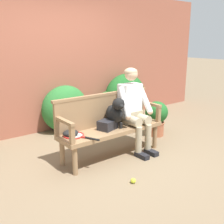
# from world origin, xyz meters

# --- Properties ---
(ground_plane) EXTENTS (40.00, 40.00, 0.00)m
(ground_plane) POSITION_xyz_m (0.00, 0.00, 0.00)
(ground_plane) COLOR #7A664C
(brick_garden_fence) EXTENTS (8.00, 0.30, 2.67)m
(brick_garden_fence) POSITION_xyz_m (0.00, 1.87, 1.34)
(brick_garden_fence) COLOR #9E5642
(brick_garden_fence) RESTS_ON ground
(hedge_bush_far_right) EXTENTS (0.87, 0.53, 0.66)m
(hedge_bush_far_right) POSITION_xyz_m (1.12, 1.52, 0.33)
(hedge_bush_far_right) COLOR #1E5B23
(hedge_bush_far_right) RESTS_ON ground
(hedge_bush_mid_left) EXTENTS (1.05, 0.64, 1.00)m
(hedge_bush_mid_left) POSITION_xyz_m (1.53, 1.48, 0.50)
(hedge_bush_mid_left) COLOR #1E5B23
(hedge_bush_mid_left) RESTS_ON ground
(hedge_bush_mid_right) EXTENTS (0.94, 0.61, 0.89)m
(hedge_bush_mid_right) POSITION_xyz_m (0.02, 1.50, 0.45)
(hedge_bush_mid_right) COLOR #286B2D
(hedge_bush_mid_right) RESTS_ON ground
(garden_bench) EXTENTS (1.66, 0.47, 0.45)m
(garden_bench) POSITION_xyz_m (0.00, 0.00, 0.39)
(garden_bench) COLOR #93704C
(garden_bench) RESTS_ON ground
(bench_backrest) EXTENTS (1.70, 0.06, 0.50)m
(bench_backrest) POSITION_xyz_m (0.00, 0.21, 0.70)
(bench_backrest) COLOR #93704C
(bench_backrest) RESTS_ON garden_bench
(bench_armrest_left_end) EXTENTS (0.06, 0.47, 0.28)m
(bench_armrest_left_end) POSITION_xyz_m (-0.79, -0.09, 0.65)
(bench_armrest_left_end) COLOR #93704C
(bench_armrest_left_end) RESTS_ON garden_bench
(bench_armrest_right_end) EXTENTS (0.06, 0.47, 0.28)m
(bench_armrest_right_end) POSITION_xyz_m (0.79, -0.09, 0.65)
(bench_armrest_right_end) COLOR #93704C
(bench_armrest_right_end) RESTS_ON garden_bench
(person_seated) EXTENTS (0.56, 0.64, 1.32)m
(person_seated) POSITION_xyz_m (0.41, -0.01, 0.72)
(person_seated) COLOR black
(person_seated) RESTS_ON ground
(dog_on_bench) EXTENTS (0.30, 0.48, 0.48)m
(dog_on_bench) POSITION_xyz_m (0.05, -0.02, 0.69)
(dog_on_bench) COLOR black
(dog_on_bench) RESTS_ON garden_bench
(tennis_racket) EXTENTS (0.38, 0.58, 0.03)m
(tennis_racket) POSITION_xyz_m (-0.62, 0.03, 0.46)
(tennis_racket) COLOR red
(tennis_racket) RESTS_ON garden_bench
(baseball_glove) EXTENTS (0.25, 0.21, 0.09)m
(baseball_glove) POSITION_xyz_m (-0.66, 0.07, 0.49)
(baseball_glove) COLOR black
(baseball_glove) RESTS_ON garden_bench
(sports_bag) EXTENTS (0.33, 0.27, 0.14)m
(sports_bag) POSITION_xyz_m (-0.08, -0.00, 0.52)
(sports_bag) COLOR #232328
(sports_bag) RESTS_ON garden_bench
(tennis_ball) EXTENTS (0.07, 0.07, 0.07)m
(tennis_ball) POSITION_xyz_m (-0.30, -0.81, 0.03)
(tennis_ball) COLOR #CCDB33
(tennis_ball) RESTS_ON ground
(potted_plant) EXTENTS (0.42, 0.42, 0.64)m
(potted_plant) POSITION_xyz_m (1.22, 0.24, 0.37)
(potted_plant) COLOR #A85B3D
(potted_plant) RESTS_ON ground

